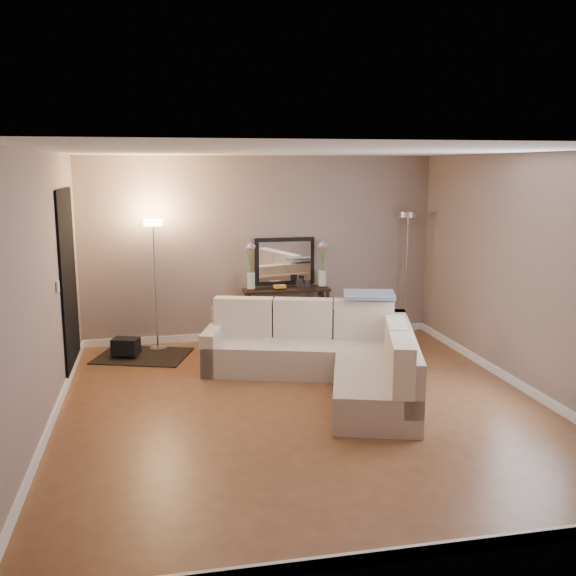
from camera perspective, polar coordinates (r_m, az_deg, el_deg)
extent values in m
cube|color=brown|center=(6.80, 1.37, -10.45)|extent=(5.00, 5.50, 0.01)
cube|color=white|center=(6.33, 1.48, 12.13)|extent=(5.00, 5.50, 0.01)
cube|color=gray|center=(9.12, -2.46, 3.50)|extent=(5.00, 0.02, 2.60)
cube|color=gray|center=(3.87, 10.65, -6.79)|extent=(5.00, 0.02, 2.60)
cube|color=gray|center=(6.37, -21.15, -0.40)|extent=(0.02, 5.50, 2.60)
cube|color=gray|center=(7.41, 20.71, 1.11)|extent=(0.02, 5.50, 2.60)
cube|color=white|center=(9.34, -2.38, -4.15)|extent=(5.00, 0.03, 0.10)
cube|color=white|center=(4.43, 9.92, -22.30)|extent=(5.00, 0.03, 0.10)
cube|color=white|center=(6.71, -20.20, -10.92)|extent=(0.03, 5.50, 0.10)
cube|color=white|center=(7.69, 19.93, -8.11)|extent=(0.03, 5.50, 0.10)
cube|color=black|center=(8.06, -18.90, 0.52)|extent=(0.02, 1.20, 2.20)
cube|color=white|center=(7.21, -19.78, 0.12)|extent=(0.02, 0.08, 0.12)
cube|color=#BDAA99|center=(7.81, 1.57, -6.10)|extent=(2.55, 1.50, 0.37)
cube|color=#BDAA99|center=(8.06, 1.73, -3.67)|extent=(2.36, 0.88, 0.52)
cube|color=#BDAA99|center=(7.94, -6.63, -5.33)|extent=(0.40, 0.85, 0.52)
cube|color=#BDAA99|center=(6.71, 7.73, -9.10)|extent=(1.23, 1.66, 0.37)
cube|color=#BDAA99|center=(7.04, 10.30, -5.98)|extent=(0.85, 2.27, 0.52)
cube|color=beige|center=(8.00, -3.95, -2.55)|extent=(0.75, 0.40, 0.48)
cube|color=beige|center=(7.92, 1.36, -2.67)|extent=(0.75, 0.40, 0.48)
cube|color=beige|center=(7.91, 6.74, -2.77)|extent=(0.75, 0.40, 0.48)
cube|color=beige|center=(6.86, 9.59, -4.97)|extent=(0.39, 0.70, 0.48)
cube|color=beige|center=(6.19, 10.06, -6.71)|extent=(0.39, 0.70, 0.48)
cube|color=gray|center=(7.85, 7.23, -0.60)|extent=(0.68, 0.49, 0.08)
cube|color=black|center=(9.07, -0.11, -0.17)|extent=(1.22, 0.34, 0.04)
cube|color=black|center=(8.92, -3.47, -2.84)|extent=(0.04, 0.04, 0.71)
cube|color=black|center=(9.17, -3.72, -2.46)|extent=(0.04, 0.04, 0.71)
cube|color=black|center=(9.16, 3.52, -2.48)|extent=(0.04, 0.04, 0.71)
cube|color=black|center=(9.40, 3.08, -2.13)|extent=(0.04, 0.04, 0.71)
cube|color=black|center=(9.19, -0.11, -3.61)|extent=(1.15, 0.32, 0.03)
cube|color=#BF3333|center=(9.08, -3.21, -3.15)|extent=(0.03, 0.15, 0.18)
cube|color=#3359A5|center=(9.08, -2.97, -3.08)|extent=(0.04, 0.15, 0.20)
cube|color=gold|center=(9.09, -2.70, -3.01)|extent=(0.04, 0.15, 0.22)
cube|color=#3F7F4C|center=(9.10, -2.39, -3.11)|extent=(0.05, 0.15, 0.18)
cube|color=#994C99|center=(9.10, -2.11, -3.03)|extent=(0.03, 0.15, 0.20)
cube|color=orange|center=(9.11, -1.87, -2.97)|extent=(0.04, 0.15, 0.22)
cube|color=#262626|center=(9.12, -1.60, -3.07)|extent=(0.04, 0.15, 0.18)
cube|color=#4C99B2|center=(9.13, -1.29, -2.99)|extent=(0.05, 0.15, 0.20)
cube|color=#B2A58C|center=(9.13, -1.02, -2.92)|extent=(0.03, 0.15, 0.22)
cube|color=brown|center=(9.14, -0.79, -3.02)|extent=(0.04, 0.15, 0.18)
cube|color=navy|center=(9.15, -0.51, -2.95)|extent=(0.04, 0.15, 0.20)
cube|color=gold|center=(9.16, -0.21, -2.88)|extent=(0.05, 0.15, 0.22)
cube|color=black|center=(9.16, -0.30, 2.40)|extent=(0.86, 0.05, 0.68)
cube|color=white|center=(9.14, -0.27, 2.38)|extent=(0.75, 0.02, 0.56)
cube|color=orange|center=(9.01, -0.75, 0.14)|extent=(0.17, 0.11, 0.04)
cube|color=black|center=(9.04, 1.02, 0.45)|extent=(0.09, 0.02, 0.12)
cube|color=black|center=(9.07, 1.71, 0.42)|extent=(0.08, 0.02, 0.10)
cylinder|color=silver|center=(8.95, -3.32, 0.66)|extent=(0.11, 0.11, 0.23)
cylinder|color=#38722D|center=(8.90, -3.44, 2.32)|extent=(0.09, 0.01, 0.39)
sphere|color=#E5598C|center=(8.87, -3.58, 3.57)|extent=(0.07, 0.07, 0.07)
cylinder|color=#38722D|center=(8.90, -3.39, 2.38)|extent=(0.05, 0.01, 0.41)
sphere|color=white|center=(8.87, -3.47, 3.69)|extent=(0.07, 0.07, 0.07)
cylinder|color=#38722D|center=(8.90, -3.34, 2.44)|extent=(0.01, 0.01, 0.43)
sphere|color=#598CE5|center=(8.87, -3.35, 3.82)|extent=(0.07, 0.07, 0.07)
cylinder|color=#38722D|center=(8.91, -3.28, 2.32)|extent=(0.05, 0.01, 0.39)
sphere|color=#E58C4C|center=(8.88, -3.23, 3.58)|extent=(0.07, 0.07, 0.07)
cylinder|color=#38722D|center=(8.91, -3.23, 2.38)|extent=(0.10, 0.01, 0.40)
sphere|color=#D866B2|center=(8.88, -3.12, 3.70)|extent=(0.07, 0.07, 0.07)
cylinder|color=silver|center=(9.16, 3.07, 0.90)|extent=(0.11, 0.11, 0.23)
cylinder|color=#38722D|center=(9.12, 2.99, 2.52)|extent=(0.09, 0.01, 0.39)
sphere|color=#E5598C|center=(9.08, 2.88, 3.75)|extent=(0.07, 0.07, 0.07)
cylinder|color=#38722D|center=(9.12, 3.04, 2.58)|extent=(0.05, 0.01, 0.41)
sphere|color=white|center=(9.09, 2.99, 3.87)|extent=(0.07, 0.07, 0.07)
cylinder|color=#38722D|center=(9.12, 3.09, 2.64)|extent=(0.01, 0.01, 0.43)
sphere|color=#598CE5|center=(9.09, 3.10, 3.99)|extent=(0.07, 0.07, 0.07)
cylinder|color=#38722D|center=(9.12, 3.14, 2.53)|extent=(0.05, 0.01, 0.39)
sphere|color=#E58C4C|center=(9.10, 3.21, 3.76)|extent=(0.07, 0.07, 0.07)
cylinder|color=#38722D|center=(9.12, 3.19, 2.59)|extent=(0.10, 0.01, 0.40)
sphere|color=#D866B2|center=(9.10, 3.32, 3.87)|extent=(0.07, 0.07, 0.07)
cylinder|color=silver|center=(8.94, -11.48, -5.29)|extent=(0.29, 0.29, 0.03)
cylinder|color=silver|center=(8.74, -11.68, 0.00)|extent=(0.03, 0.03, 1.68)
cylinder|color=#FFBF72|center=(8.63, -11.90, 5.70)|extent=(0.32, 0.32, 0.08)
cylinder|color=silver|center=(9.70, 10.27, -3.96)|extent=(0.24, 0.24, 0.03)
cylinder|color=silver|center=(9.52, 10.45, 1.07)|extent=(0.03, 0.03, 1.72)
cylinder|color=silver|center=(9.42, 10.63, 6.45)|extent=(0.26, 0.26, 0.08)
cube|color=black|center=(8.67, -12.78, -5.90)|extent=(1.36, 1.18, 0.02)
cube|color=black|center=(8.60, -14.22, -5.03)|extent=(0.38, 0.32, 0.21)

